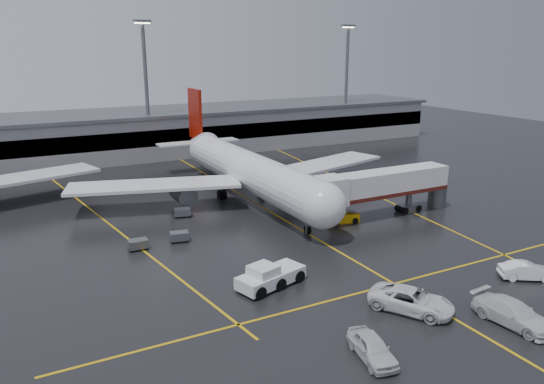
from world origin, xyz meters
TOP-DOWN VIEW (x-y plane):
  - ground at (0.00, 0.00)m, footprint 220.00×220.00m
  - apron_line_centre at (0.00, 0.00)m, footprint 0.25×90.00m
  - apron_line_stop at (0.00, -22.00)m, footprint 60.00×0.25m
  - apron_line_left at (-20.00, 10.00)m, footprint 9.99×69.35m
  - apron_line_right at (18.00, 10.00)m, footprint 7.57×69.64m
  - terminal at (0.00, 47.93)m, footprint 122.00×19.00m
  - light_mast_mid at (-5.00, 42.00)m, footprint 3.00×1.20m
  - light_mast_right at (40.00, 42.00)m, footprint 3.00×1.20m
  - main_airliner at (0.00, 9.70)m, footprint 48.80×45.60m
  - jet_bridge at (11.87, -6.00)m, footprint 19.90×3.40m
  - pushback_tractor at (-10.28, -17.19)m, footprint 6.97×4.34m
  - belt_loader at (6.07, -5.53)m, footprint 3.95×2.46m
  - service_van_a at (-2.15, -26.53)m, footprint 6.23×7.44m
  - service_van_b at (3.34, -31.82)m, footprint 3.24×6.66m
  - service_van_c at (11.49, -26.90)m, footprint 5.07×4.04m
  - service_van_d at (-9.21, -30.43)m, footprint 2.86×5.20m
  - baggage_cart_a at (-13.88, -2.58)m, footprint 2.21×1.66m
  - baggage_cart_b at (-18.50, -2.84)m, footprint 2.01×1.32m
  - baggage_cart_c at (-10.79, 5.65)m, footprint 2.26×1.75m

SIDE VIEW (x-z plane):
  - ground at x=0.00m, z-range 0.00..0.00m
  - apron_line_centre at x=0.00m, z-range 0.00..0.02m
  - apron_line_stop at x=0.00m, z-range 0.00..0.02m
  - apron_line_left at x=-20.00m, z-range 0.00..0.02m
  - apron_line_right at x=18.00m, z-range 0.00..0.02m
  - belt_loader at x=6.07m, z-range -0.59..1.74m
  - baggage_cart_a at x=-13.88m, z-range 0.07..1.19m
  - baggage_cart_b at x=-18.50m, z-range 0.07..1.19m
  - baggage_cart_c at x=-10.79m, z-range 0.07..1.19m
  - service_van_c at x=11.49m, z-range 0.00..1.62m
  - service_van_d at x=-9.21m, z-range 0.00..1.67m
  - pushback_tractor at x=-10.28m, z-range -0.24..2.09m
  - service_van_b at x=3.34m, z-range 0.00..1.87m
  - service_van_a at x=-2.15m, z-range 0.00..1.89m
  - jet_bridge at x=11.87m, z-range 0.91..6.96m
  - main_airliner at x=0.00m, z-range -2.84..11.26m
  - terminal at x=0.00m, z-range 0.02..8.62m
  - light_mast_mid at x=-5.00m, z-range 1.75..27.20m
  - light_mast_right at x=40.00m, z-range 1.75..27.20m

